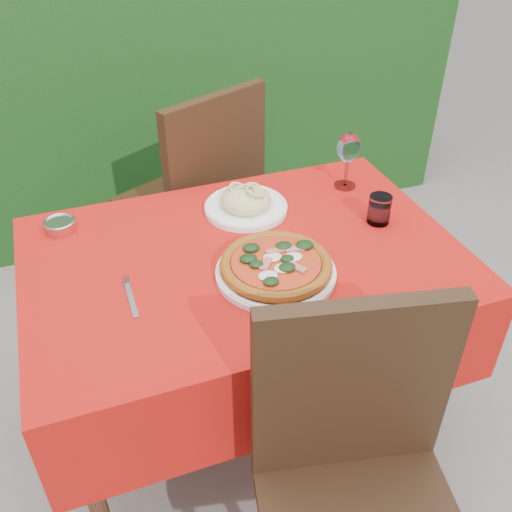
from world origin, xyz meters
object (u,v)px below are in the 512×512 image
object	(u,v)px
fork	(131,300)
steel_ramekin	(60,226)
pizza_plate	(276,267)
pasta_plate	(246,203)
chair_near	(358,479)
chair_far	(200,193)
wine_glass	(349,150)
water_glass	(379,211)

from	to	relation	value
fork	steel_ramekin	bearing A→B (deg)	110.11
pizza_plate	pasta_plate	size ratio (longest dim) A/B	1.44
steel_ramekin	chair_near	bearing A→B (deg)	-61.54
chair_near	pizza_plate	size ratio (longest dim) A/B	2.57
chair_near	pasta_plate	xyz separation A→B (m)	(0.05, 0.89, 0.20)
chair_far	pizza_plate	world-z (taller)	chair_far
pasta_plate	wine_glass	distance (m)	0.39
pizza_plate	wine_glass	xyz separation A→B (m)	(0.41, 0.38, 0.11)
pasta_plate	steel_ramekin	bearing A→B (deg)	171.75
chair_near	wine_glass	xyz separation A→B (m)	(0.42, 0.92, 0.32)
chair_far	water_glass	xyz separation A→B (m)	(0.41, -0.65, 0.21)
wine_glass	fork	world-z (taller)	wine_glass
chair_far	steel_ramekin	size ratio (longest dim) A/B	11.59
pizza_plate	fork	distance (m)	0.40
pizza_plate	chair_near	bearing A→B (deg)	-91.20
pizza_plate	wine_glass	world-z (taller)	wine_glass
chair_near	wine_glass	bearing A→B (deg)	77.38
steel_ramekin	wine_glass	bearing A→B (deg)	-3.16
chair_near	fork	size ratio (longest dim) A/B	5.13
pizza_plate	water_glass	bearing A→B (deg)	19.52
chair_near	fork	world-z (taller)	chair_near
steel_ramekin	chair_far	bearing A→B (deg)	33.91
pizza_plate	steel_ramekin	world-z (taller)	pizza_plate
water_glass	steel_ramekin	world-z (taller)	water_glass
wine_glass	chair_far	bearing A→B (deg)	135.49
pasta_plate	fork	bearing A→B (deg)	-143.09
chair_far	water_glass	size ratio (longest dim) A/B	10.92
water_glass	fork	size ratio (longest dim) A/B	0.48
water_glass	fork	distance (m)	0.81
wine_glass	fork	bearing A→B (deg)	-156.29
pizza_plate	wine_glass	bearing A→B (deg)	42.99
chair_near	chair_far	world-z (taller)	chair_far
chair_near	pasta_plate	size ratio (longest dim) A/B	3.70
pizza_plate	pasta_plate	bearing A→B (deg)	84.30
wine_glass	steel_ramekin	xyz separation A→B (m)	(-0.95, 0.05, -0.12)
pasta_plate	chair_near	bearing A→B (deg)	-92.98
wine_glass	fork	distance (m)	0.89
chair_far	wine_glass	xyz separation A→B (m)	(0.42, -0.41, 0.31)
pasta_plate	water_glass	bearing A→B (deg)	-29.62
pizza_plate	fork	world-z (taller)	pizza_plate
wine_glass	chair_near	bearing A→B (deg)	-114.57
chair_near	water_glass	bearing A→B (deg)	70.71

